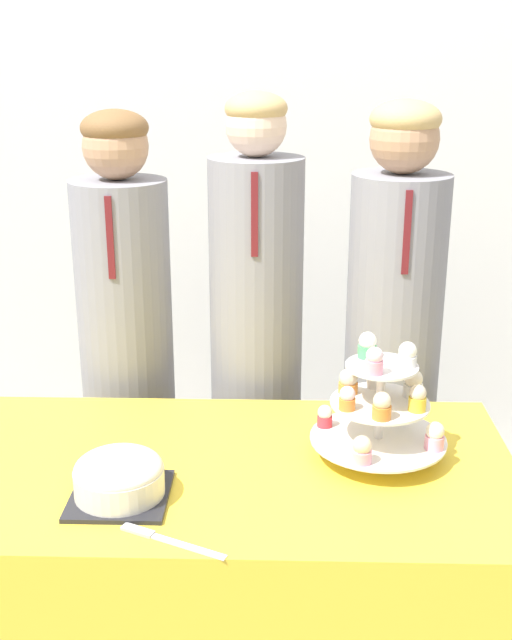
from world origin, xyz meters
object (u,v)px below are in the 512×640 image
student_1 (256,370)px  cupcake_stand (381,404)px  round_cake (119,476)px  student_0 (128,375)px  cake_knife (156,537)px  student_2 (391,373)px

student_1 → cupcake_stand: bearing=-59.3°
round_cake → student_0: bearing=99.0°
round_cake → cake_knife: bearing=-55.9°
student_0 → student_1: bearing=0.0°
student_0 → student_2: (0.77, 0.00, 0.02)m
student_0 → student_2: student_2 is taller
cake_knife → student_2: (0.56, 0.85, -0.00)m
student_2 → round_cake: bearing=-133.1°
student_2 → student_1: bearing=-180.0°
cupcake_stand → student_0: (-0.68, 0.50, -0.15)m
student_0 → student_1: (0.38, 0.00, 0.02)m
cupcake_stand → student_2: 0.53m
round_cake → student_2: size_ratio=0.14×
cake_knife → student_1: bearing=103.6°
cake_knife → cupcake_stand: bearing=61.0°
round_cake → cupcake_stand: cupcake_stand is taller
student_2 → cake_knife: bearing=-123.6°
student_0 → student_2: 0.77m
cake_knife → student_0: size_ratio=0.15×
cake_knife → student_1: 0.86m
cake_knife → student_1: size_ratio=0.14×
cake_knife → student_2: 1.02m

